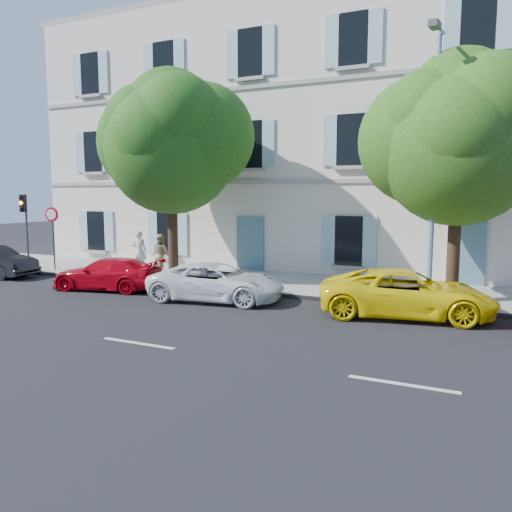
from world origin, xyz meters
The scene contains 14 objects.
ground centered at (0.00, 0.00, 0.00)m, with size 90.00×90.00×0.00m, color black.
sidewalk centered at (0.00, 4.45, 0.07)m, with size 36.00×4.50×0.15m, color #A09E96.
kerb centered at (0.00, 2.28, 0.08)m, with size 36.00×0.16×0.16m, color #9E998E.
building centered at (0.00, 10.20, 6.00)m, with size 28.00×7.00×12.00m, color silver.
car_red_coupe centered at (-5.22, 0.88, 0.59)m, with size 1.64×4.03×1.17m, color red.
car_white_coupe centered at (-0.69, 0.93, 0.62)m, with size 2.04×4.43×1.23m, color white.
car_yellow_supercar centered at (5.27, 1.32, 0.67)m, with size 2.23×4.84×1.35m, color yellow.
tree_left centered at (-4.02, 3.35, 5.21)m, with size 5.07×5.07×7.86m.
tree_right centered at (6.34, 3.42, 4.86)m, with size 4.77×4.77×7.35m.
traffic_light centered at (-11.51, 2.74, 2.54)m, with size 0.29×0.37×3.30m.
road_sign centered at (-9.99, 2.88, 2.14)m, with size 0.63×0.16×2.76m.
street_lamp centered at (5.73, 2.52, 4.64)m, with size 0.33×1.70×7.92m.
pedestrian_a centered at (-6.28, 4.11, 1.03)m, with size 0.64×0.42×1.76m, color silver.
pedestrian_b centered at (-4.83, 3.67, 1.01)m, with size 0.83×0.65×1.71m, color tan.
Camera 1 is at (7.26, -13.09, 3.46)m, focal length 35.00 mm.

